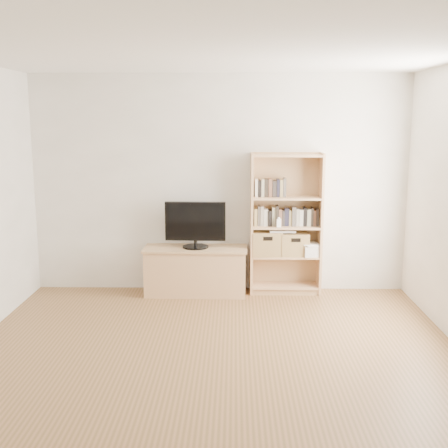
{
  "coord_description": "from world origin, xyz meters",
  "views": [
    {
      "loc": [
        0.18,
        -4.21,
        2.09
      ],
      "look_at": [
        0.06,
        1.9,
        0.93
      ],
      "focal_mm": 45.0,
      "sensor_mm": 36.0,
      "label": 1
    }
  ],
  "objects_px": {
    "tv_stand": "(196,272)",
    "laptop": "(282,230)",
    "television": "(195,224)",
    "baby_monitor": "(279,223)",
    "bookshelf": "(286,224)",
    "basket_left": "(267,243)",
    "basket_right": "(294,244)"
  },
  "relations": [
    {
      "from": "tv_stand",
      "to": "bookshelf",
      "type": "distance_m",
      "value": 1.22
    },
    {
      "from": "basket_right",
      "to": "laptop",
      "type": "bearing_deg",
      "value": 178.69
    },
    {
      "from": "tv_stand",
      "to": "basket_right",
      "type": "bearing_deg",
      "value": 4.17
    },
    {
      "from": "tv_stand",
      "to": "baby_monitor",
      "type": "xyz_separation_m",
      "value": [
        0.98,
        -0.02,
        0.6
      ]
    },
    {
      "from": "television",
      "to": "laptop",
      "type": "relative_size",
      "value": 2.34
    },
    {
      "from": "baby_monitor",
      "to": "basket_right",
      "type": "distance_m",
      "value": 0.35
    },
    {
      "from": "tv_stand",
      "to": "basket_right",
      "type": "xyz_separation_m",
      "value": [
        1.18,
        0.07,
        0.33
      ]
    },
    {
      "from": "baby_monitor",
      "to": "tv_stand",
      "type": "bearing_deg",
      "value": 164.75
    },
    {
      "from": "tv_stand",
      "to": "basket_right",
      "type": "distance_m",
      "value": 1.22
    },
    {
      "from": "baby_monitor",
      "to": "basket_left",
      "type": "bearing_deg",
      "value": 131.8
    },
    {
      "from": "tv_stand",
      "to": "television",
      "type": "bearing_deg",
      "value": 0.0
    },
    {
      "from": "tv_stand",
      "to": "basket_left",
      "type": "distance_m",
      "value": 0.92
    },
    {
      "from": "basket_left",
      "to": "laptop",
      "type": "xyz_separation_m",
      "value": [
        0.18,
        -0.0,
        0.16
      ]
    },
    {
      "from": "bookshelf",
      "to": "baby_monitor",
      "type": "distance_m",
      "value": 0.14
    },
    {
      "from": "baby_monitor",
      "to": "laptop",
      "type": "relative_size",
      "value": 0.32
    },
    {
      "from": "television",
      "to": "baby_monitor",
      "type": "bearing_deg",
      "value": 0.63
    },
    {
      "from": "baby_monitor",
      "to": "bookshelf",
      "type": "bearing_deg",
      "value": 30.96
    },
    {
      "from": "tv_stand",
      "to": "bookshelf",
      "type": "bearing_deg",
      "value": 4.74
    },
    {
      "from": "television",
      "to": "basket_left",
      "type": "bearing_deg",
      "value": 6.43
    },
    {
      "from": "tv_stand",
      "to": "laptop",
      "type": "bearing_deg",
      "value": 4.45
    },
    {
      "from": "tv_stand",
      "to": "basket_left",
      "type": "xyz_separation_m",
      "value": [
        0.85,
        0.07,
        0.34
      ]
    },
    {
      "from": "laptop",
      "to": "basket_right",
      "type": "bearing_deg",
      "value": 0.07
    },
    {
      "from": "bookshelf",
      "to": "basket_left",
      "type": "distance_m",
      "value": 0.32
    },
    {
      "from": "bookshelf",
      "to": "television",
      "type": "relative_size",
      "value": 2.37
    },
    {
      "from": "baby_monitor",
      "to": "basket_left",
      "type": "distance_m",
      "value": 0.3
    },
    {
      "from": "television",
      "to": "baby_monitor",
      "type": "xyz_separation_m",
      "value": [
        0.98,
        -0.02,
        0.02
      ]
    },
    {
      "from": "bookshelf",
      "to": "basket_right",
      "type": "height_order",
      "value": "bookshelf"
    },
    {
      "from": "laptop",
      "to": "baby_monitor",
      "type": "bearing_deg",
      "value": -121.28
    },
    {
      "from": "bookshelf",
      "to": "baby_monitor",
      "type": "relative_size",
      "value": 17.26
    },
    {
      "from": "basket_left",
      "to": "bookshelf",
      "type": "bearing_deg",
      "value": -0.99
    },
    {
      "from": "bookshelf",
      "to": "basket_left",
      "type": "height_order",
      "value": "bookshelf"
    },
    {
      "from": "tv_stand",
      "to": "baby_monitor",
      "type": "distance_m",
      "value": 1.15
    }
  ]
}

